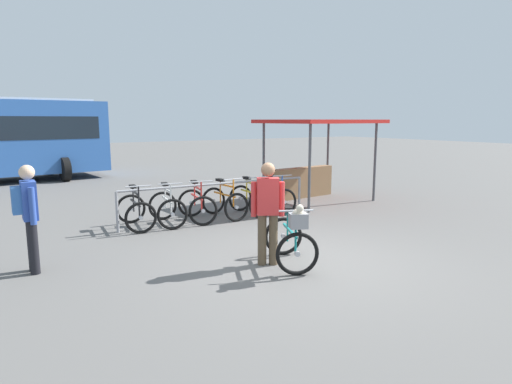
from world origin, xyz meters
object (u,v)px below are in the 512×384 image
Objects in this scene: racked_bike_white at (167,208)px; racked_bike_red at (197,205)px; person_with_featured_bike at (268,209)px; racked_bike_blue at (275,197)px; market_stall at (311,152)px; racked_bike_yellow at (250,200)px; featured_bicycle at (292,237)px; racked_bike_black at (136,211)px; racked_bike_orange at (225,202)px; pedestrian_with_backpack at (28,212)px.

racked_bike_white is 0.70m from racked_bike_red.
person_with_featured_bike reaches higher than racked_bike_red.
racked_bike_white is 0.74× the size of person_with_featured_bike.
market_stall is (1.85, 0.82, 1.03)m from racked_bike_blue.
racked_bike_yellow is 0.90× the size of featured_bicycle.
racked_bike_black is at bearing 108.48° from featured_bicycle.
racked_bike_white is 4.81m from market_stall.
racked_bike_blue is (0.70, -0.04, 0.00)m from racked_bike_yellow.
racked_bike_black is 2.80m from racked_bike_yellow.
racked_bike_white is at bearing 98.61° from featured_bicycle.
featured_bicycle is (-1.53, -3.65, 0.12)m from racked_bike_yellow.
pedestrian_with_backpack reaches higher than racked_bike_orange.
featured_bicycle reaches higher than racked_bike_orange.
racked_bike_blue is at bearing -2.92° from racked_bike_white.
market_stall is at bearing 17.04° from racked_bike_yellow.
featured_bicycle is at bearing -81.39° from racked_bike_white.
racked_bike_white is at bearing 177.08° from racked_bike_red.
racked_bike_red is (0.70, -0.04, 0.00)m from racked_bike_white.
racked_bike_white is 0.74× the size of pedestrian_with_backpack.
racked_bike_yellow is (0.70, -0.04, -0.00)m from racked_bike_orange.
market_stall is at bearing 18.41° from pedestrian_with_backpack.
racked_bike_white is at bearing 95.36° from person_with_featured_bike.
pedestrian_with_backpack is at bearing -157.64° from racked_bike_orange.
racked_bike_yellow is 0.95× the size of racked_bike_blue.
racked_bike_red is 0.96× the size of featured_bicycle.
featured_bicycle is 6.09m from market_stall.
pedestrian_with_backpack is at bearing -163.43° from racked_bike_blue.
racked_bike_red and racked_bike_yellow have the same top height.
racked_bike_black is 0.70m from racked_bike_white.
racked_bike_white is 3.46m from pedestrian_with_backpack.
pedestrian_with_backpack is (-3.45, 1.93, 0.45)m from featured_bicycle.
racked_bike_orange is at bearing -2.92° from racked_bike_white.
racked_bike_white is 1.00× the size of racked_bike_red.
racked_bike_orange is at bearing 22.36° from pedestrian_with_backpack.
racked_bike_yellow is at bearing -2.92° from racked_bike_red.
featured_bicycle is (0.57, -3.76, 0.12)m from racked_bike_white.
racked_bike_white is at bearing 32.43° from pedestrian_with_backpack.
racked_bike_red is at bearing 177.08° from racked_bike_orange.
featured_bicycle is 0.77× the size of person_with_featured_bike.
racked_bike_yellow is 5.30m from pedestrian_with_backpack.
racked_bike_orange is 3.49m from market_stall.
featured_bicycle is 0.38× the size of market_stall.
racked_bike_orange is 0.70× the size of person_with_featured_bike.
racked_bike_blue is 5.95m from pedestrian_with_backpack.
person_with_featured_bike reaches higher than racked_bike_black.
person_with_featured_bike and pedestrian_with_backpack have the same top height.
person_with_featured_bike reaches higher than featured_bicycle.
racked_bike_white and racked_bike_red have the same top height.
racked_bike_white and racked_bike_orange have the same top height.
racked_bike_blue is (2.80, -0.14, 0.00)m from racked_bike_white.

